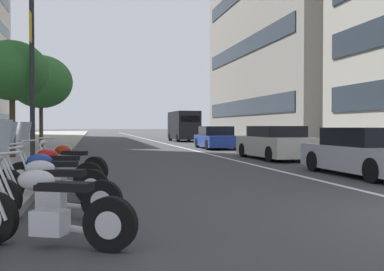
{
  "coord_description": "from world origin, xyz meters",
  "views": [
    {
      "loc": [
        -4.99,
        5.62,
        1.39
      ],
      "look_at": [
        11.18,
        1.91,
        1.03
      ],
      "focal_mm": 40.64,
      "sensor_mm": 36.0,
      "label": 1
    }
  ],
  "objects_px": {
    "motorcycle_by_sign_pole": "(50,193)",
    "street_tree_by_lamp_post": "(12,71)",
    "motorcycle_second_in_row": "(47,179)",
    "car_far_down_avenue": "(368,153)",
    "motorcycle_under_tarp": "(47,210)",
    "street_lamp_with_banners": "(40,36)",
    "car_mid_block_traffic": "(216,138)",
    "motorcycle_mid_row": "(53,171)",
    "delivery_van_ahead": "(184,126)",
    "street_tree_far_plaza": "(41,82)",
    "motorcycle_far_end_row": "(68,165)",
    "car_following_behind": "(275,143)"
  },
  "relations": [
    {
      "from": "motorcycle_far_end_row",
      "to": "street_lamp_with_banners",
      "type": "bearing_deg",
      "value": -40.85
    },
    {
      "from": "motorcycle_mid_row",
      "to": "car_mid_block_traffic",
      "type": "height_order",
      "value": "motorcycle_mid_row"
    },
    {
      "from": "car_mid_block_traffic",
      "to": "motorcycle_second_in_row",
      "type": "bearing_deg",
      "value": 156.94
    },
    {
      "from": "motorcycle_second_in_row",
      "to": "car_mid_block_traffic",
      "type": "height_order",
      "value": "motorcycle_second_in_row"
    },
    {
      "from": "motorcycle_mid_row",
      "to": "street_tree_far_plaza",
      "type": "xyz_separation_m",
      "value": [
        17.54,
        2.15,
        3.57
      ]
    },
    {
      "from": "motorcycle_under_tarp",
      "to": "street_tree_far_plaza",
      "type": "relative_size",
      "value": 0.36
    },
    {
      "from": "motorcycle_by_sign_pole",
      "to": "delivery_van_ahead",
      "type": "xyz_separation_m",
      "value": [
        32.04,
        -8.74,
        1.03
      ]
    },
    {
      "from": "car_following_behind",
      "to": "street_tree_by_lamp_post",
      "type": "distance_m",
      "value": 11.08
    },
    {
      "from": "car_far_down_avenue",
      "to": "street_lamp_with_banners",
      "type": "distance_m",
      "value": 12.14
    },
    {
      "from": "street_tree_far_plaza",
      "to": "motorcycle_far_end_row",
      "type": "bearing_deg",
      "value": -171.6
    },
    {
      "from": "delivery_van_ahead",
      "to": "street_tree_by_lamp_post",
      "type": "relative_size",
      "value": 1.11
    },
    {
      "from": "street_tree_far_plaza",
      "to": "motorcycle_second_in_row",
      "type": "bearing_deg",
      "value": -173.51
    },
    {
      "from": "motorcycle_under_tarp",
      "to": "street_lamp_with_banners",
      "type": "relative_size",
      "value": 0.26
    },
    {
      "from": "motorcycle_under_tarp",
      "to": "motorcycle_far_end_row",
      "type": "relative_size",
      "value": 1.03
    },
    {
      "from": "car_following_behind",
      "to": "delivery_van_ahead",
      "type": "xyz_separation_m",
      "value": [
        21.72,
        -0.65,
        0.77
      ]
    },
    {
      "from": "car_following_behind",
      "to": "street_lamp_with_banners",
      "type": "xyz_separation_m",
      "value": [
        0.2,
        9.37,
        4.09
      ]
    },
    {
      "from": "motorcycle_far_end_row",
      "to": "car_far_down_avenue",
      "type": "relative_size",
      "value": 0.43
    },
    {
      "from": "delivery_van_ahead",
      "to": "street_lamp_with_banners",
      "type": "distance_m",
      "value": 23.97
    },
    {
      "from": "motorcycle_second_in_row",
      "to": "motorcycle_far_end_row",
      "type": "bearing_deg",
      "value": -80.6
    },
    {
      "from": "car_far_down_avenue",
      "to": "street_lamp_with_banners",
      "type": "relative_size",
      "value": 0.57
    },
    {
      "from": "car_mid_block_traffic",
      "to": "street_tree_by_lamp_post",
      "type": "relative_size",
      "value": 0.98
    },
    {
      "from": "motorcycle_second_in_row",
      "to": "car_far_down_avenue",
      "type": "xyz_separation_m",
      "value": [
        2.54,
        -8.28,
        0.2
      ]
    },
    {
      "from": "car_following_behind",
      "to": "motorcycle_far_end_row",
      "type": "bearing_deg",
      "value": 125.46
    },
    {
      "from": "street_lamp_with_banners",
      "to": "street_tree_by_lamp_post",
      "type": "bearing_deg",
      "value": 43.04
    },
    {
      "from": "car_following_behind",
      "to": "car_mid_block_traffic",
      "type": "relative_size",
      "value": 0.98
    },
    {
      "from": "street_tree_by_lamp_post",
      "to": "street_tree_far_plaza",
      "type": "distance_m",
      "value": 8.55
    },
    {
      "from": "car_following_behind",
      "to": "motorcycle_by_sign_pole",
      "type": "bearing_deg",
      "value": 140.86
    },
    {
      "from": "motorcycle_second_in_row",
      "to": "car_far_down_avenue",
      "type": "bearing_deg",
      "value": -149.36
    },
    {
      "from": "car_mid_block_traffic",
      "to": "street_tree_far_plaza",
      "type": "distance_m",
      "value": 10.99
    },
    {
      "from": "car_following_behind",
      "to": "car_mid_block_traffic",
      "type": "distance_m",
      "value": 8.73
    },
    {
      "from": "motorcycle_under_tarp",
      "to": "motorcycle_mid_row",
      "type": "distance_m",
      "value": 4.34
    },
    {
      "from": "motorcycle_far_end_row",
      "to": "car_following_behind",
      "type": "distance_m",
      "value": 10.03
    },
    {
      "from": "motorcycle_under_tarp",
      "to": "car_following_behind",
      "type": "xyz_separation_m",
      "value": [
        11.82,
        -7.99,
        0.24
      ]
    },
    {
      "from": "motorcycle_under_tarp",
      "to": "street_lamp_with_banners",
      "type": "xyz_separation_m",
      "value": [
        12.03,
        1.38,
        4.33
      ]
    },
    {
      "from": "motorcycle_second_in_row",
      "to": "motorcycle_far_end_row",
      "type": "height_order",
      "value": "motorcycle_second_in_row"
    },
    {
      "from": "motorcycle_under_tarp",
      "to": "car_mid_block_traffic",
      "type": "height_order",
      "value": "motorcycle_under_tarp"
    },
    {
      "from": "motorcycle_far_end_row",
      "to": "street_tree_by_lamp_post",
      "type": "relative_size",
      "value": 0.4
    },
    {
      "from": "car_following_behind",
      "to": "motorcycle_mid_row",
      "type": "bearing_deg",
      "value": 131.15
    },
    {
      "from": "motorcycle_under_tarp",
      "to": "street_tree_far_plaza",
      "type": "bearing_deg",
      "value": -57.96
    },
    {
      "from": "motorcycle_under_tarp",
      "to": "car_following_behind",
      "type": "distance_m",
      "value": 14.27
    },
    {
      "from": "motorcycle_by_sign_pole",
      "to": "street_tree_by_lamp_post",
      "type": "xyz_separation_m",
      "value": [
        11.82,
        2.49,
        3.18
      ]
    },
    {
      "from": "motorcycle_by_sign_pole",
      "to": "motorcycle_mid_row",
      "type": "relative_size",
      "value": 1.02
    },
    {
      "from": "car_following_behind",
      "to": "street_lamp_with_banners",
      "type": "distance_m",
      "value": 10.22
    },
    {
      "from": "car_mid_block_traffic",
      "to": "delivery_van_ahead",
      "type": "height_order",
      "value": "delivery_van_ahead"
    },
    {
      "from": "delivery_van_ahead",
      "to": "car_far_down_avenue",
      "type": "bearing_deg",
      "value": 177.79
    },
    {
      "from": "street_tree_by_lamp_post",
      "to": "delivery_van_ahead",
      "type": "bearing_deg",
      "value": -29.06
    },
    {
      "from": "car_mid_block_traffic",
      "to": "motorcycle_under_tarp",
      "type": "bearing_deg",
      "value": 160.88
    },
    {
      "from": "motorcycle_mid_row",
      "to": "car_mid_block_traffic",
      "type": "bearing_deg",
      "value": -97.8
    },
    {
      "from": "motorcycle_mid_row",
      "to": "delivery_van_ahead",
      "type": "xyz_separation_m",
      "value": [
        29.22,
        -8.93,
        1.0
      ]
    },
    {
      "from": "motorcycle_under_tarp",
      "to": "car_far_down_avenue",
      "type": "relative_size",
      "value": 0.45
    }
  ]
}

